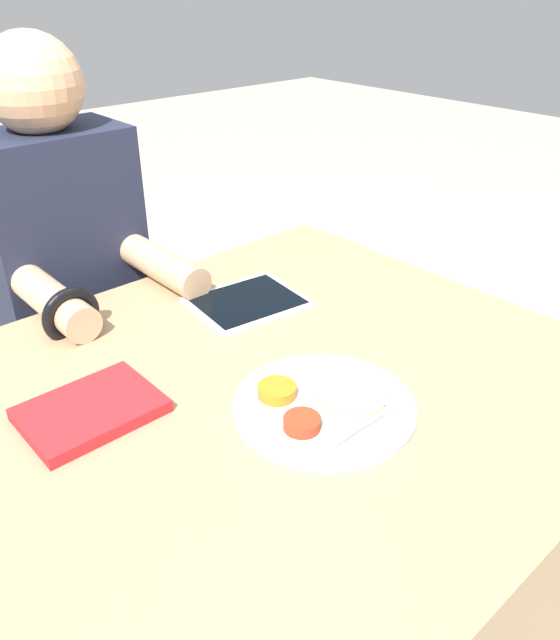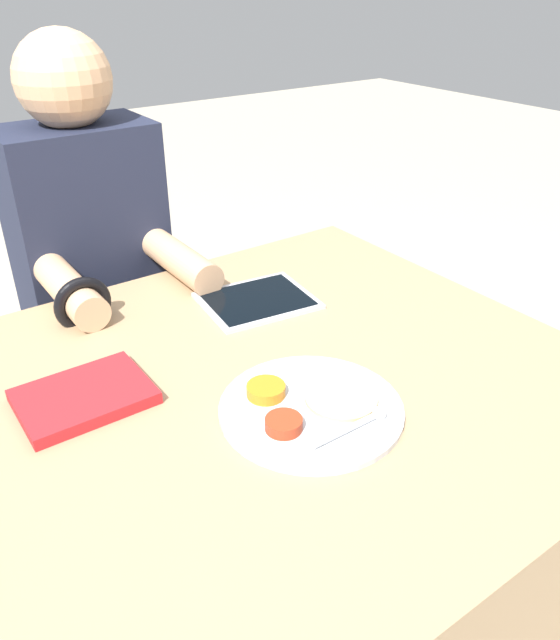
# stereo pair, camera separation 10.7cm
# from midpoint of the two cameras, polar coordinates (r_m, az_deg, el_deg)

# --- Properties ---
(dining_table) EXTENTS (1.05, 0.95, 0.76)m
(dining_table) POSITION_cam_midpoint_polar(r_m,az_deg,el_deg) (1.28, 1.73, -19.44)
(dining_table) COLOR #9E7F5B
(dining_table) RESTS_ON ground_plane
(thali_tray) EXTENTS (0.28, 0.28, 0.03)m
(thali_tray) POSITION_cam_midpoint_polar(r_m,az_deg,el_deg) (0.95, 5.95, -8.13)
(thali_tray) COLOR #B7BABF
(thali_tray) RESTS_ON dining_table
(red_notebook) EXTENTS (0.20, 0.15, 0.02)m
(red_notebook) POSITION_cam_midpoint_polar(r_m,az_deg,el_deg) (1.00, -14.57, -6.98)
(red_notebook) COLOR silver
(red_notebook) RESTS_ON dining_table
(tablet_device) EXTENTS (0.23, 0.20, 0.01)m
(tablet_device) POSITION_cam_midpoint_polar(r_m,az_deg,el_deg) (1.25, 0.35, 1.73)
(tablet_device) COLOR #B7B7BC
(tablet_device) RESTS_ON dining_table
(person_diner) EXTENTS (0.34, 0.46, 1.25)m
(person_diner) POSITION_cam_midpoint_polar(r_m,az_deg,el_deg) (1.58, -14.10, 0.34)
(person_diner) COLOR black
(person_diner) RESTS_ON ground_plane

